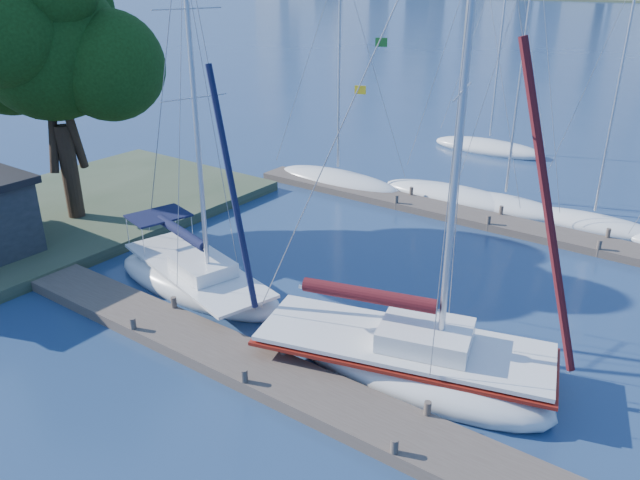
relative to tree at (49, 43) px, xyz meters
The scene contains 12 objects.
ground 18.12m from the tree, 14.95° to the right, with size 700.00×700.00×0.00m, color navy.
near_dock 18.03m from the tree, 14.95° to the right, with size 26.00×2.00×0.40m, color #4E4239.
far_dock 22.70m from the tree, 34.26° to the left, with size 30.00×1.80×0.36m, color #4E4239.
shore 8.52m from the tree, 144.26° to the right, with size 12.00×22.00×0.50m, color #38472D.
tree is the anchor object (origin of this frame).
sailboat_navy 12.23m from the tree, ahead, with size 8.67×4.79×13.58m.
sailboat_maroon 20.13m from the tree, ahead, with size 10.02×5.53×15.50m.
bg_boat_0 16.54m from the tree, 62.26° to the left, with size 8.36×3.91×12.57m.
bg_boat_1 21.18m from the tree, 46.29° to the left, with size 8.87×5.54×13.30m.
bg_boat_2 23.00m from the tree, 41.61° to the left, with size 6.99×4.49×13.33m.
bg_boat_3 26.31m from the tree, 35.21° to the left, with size 7.06×4.62×11.92m.
bg_boat_6 28.35m from the tree, 66.11° to the left, with size 8.12×3.38×14.50m.
Camera 1 is at (10.62, -11.84, 11.43)m, focal length 35.00 mm.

